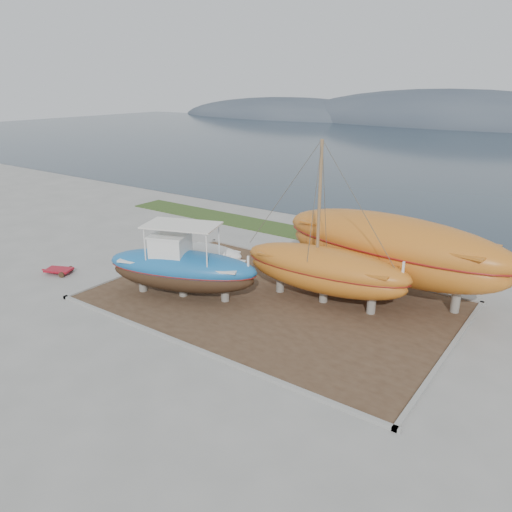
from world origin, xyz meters
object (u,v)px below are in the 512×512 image
Objects in this scene: orange_sailboat at (327,225)px; red_trailer at (59,271)px; orange_bare_hull at (390,256)px; blue_caique at (182,261)px; white_dinghy at (213,256)px.

orange_sailboat is 16.42m from red_trailer.
blue_caique is at bearing -136.82° from orange_bare_hull.
orange_sailboat is at bearing -5.65° from white_dinghy.
orange_bare_hull reaches higher than blue_caique.
blue_caique is at bearing -154.37° from orange_sailboat.
orange_bare_hull is at bearing 12.28° from white_dinghy.
white_dinghy is 10.75m from orange_bare_hull.
blue_caique is 3.66× the size of red_trailer.
white_dinghy is 0.48× the size of orange_sailboat.
orange_bare_hull reaches higher than white_dinghy.
orange_bare_hull is at bearing 18.14° from blue_caique.
blue_caique is 0.65× the size of orange_bare_hull.
blue_caique is 11.07m from orange_bare_hull.
orange_bare_hull is (8.73, 6.80, 0.10)m from blue_caique.
red_trailer is at bearing 173.16° from blue_caique.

